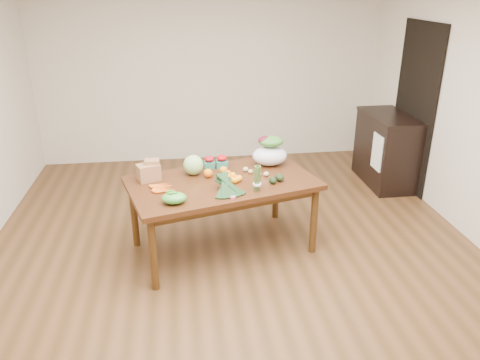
{
  "coord_description": "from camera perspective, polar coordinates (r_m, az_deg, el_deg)",
  "views": [
    {
      "loc": [
        -0.49,
        -3.86,
        2.51
      ],
      "look_at": [
        0.03,
        0.0,
        0.87
      ],
      "focal_mm": 35.0,
      "sensor_mm": 36.0,
      "label": 1
    }
  ],
  "objects": [
    {
      "name": "floor",
      "position": [
        4.63,
        -0.41,
        -9.92
      ],
      "size": [
        6.0,
        6.0,
        0.0
      ],
      "primitive_type": "plane",
      "color": "brown",
      "rests_on": "ground"
    },
    {
      "name": "room_walls",
      "position": [
        4.06,
        -0.46,
        6.28
      ],
      "size": [
        5.02,
        6.02,
        2.7
      ],
      "color": "beige",
      "rests_on": "floor"
    },
    {
      "name": "dining_table",
      "position": [
        4.67,
        -2.11,
        -4.32
      ],
      "size": [
        1.96,
        1.42,
        0.75
      ],
      "primitive_type": "cube",
      "rotation": [
        0.0,
        0.0,
        0.27
      ],
      "color": "#44250F",
      "rests_on": "floor"
    },
    {
      "name": "doorway_dark",
      "position": [
        6.39,
        20.49,
        8.24
      ],
      "size": [
        0.02,
        1.0,
        2.1
      ],
      "primitive_type": "cube",
      "color": "black",
      "rests_on": "floor"
    },
    {
      "name": "cabinet",
      "position": [
        6.52,
        17.36,
        3.58
      ],
      "size": [
        0.52,
        1.02,
        0.94
      ],
      "primitive_type": "cube",
      "color": "black",
      "rests_on": "floor"
    },
    {
      "name": "dish_towel",
      "position": [
        6.13,
        16.36,
        3.28
      ],
      "size": [
        0.02,
        0.28,
        0.45
      ],
      "primitive_type": "cube",
      "color": "white",
      "rests_on": "cabinet"
    },
    {
      "name": "paper_bag",
      "position": [
        4.58,
        -11.1,
        1.13
      ],
      "size": [
        0.33,
        0.29,
        0.2
      ],
      "primitive_type": null,
      "rotation": [
        0.0,
        0.0,
        0.27
      ],
      "color": "#9A6945",
      "rests_on": "dining_table"
    },
    {
      "name": "cabbage",
      "position": [
        4.65,
        -5.71,
        1.83
      ],
      "size": [
        0.2,
        0.2,
        0.2
      ],
      "primitive_type": "sphere",
      "color": "#B5DD80",
      "rests_on": "dining_table"
    },
    {
      "name": "strawberry_basket_a",
      "position": [
        4.83,
        -3.76,
        2.06
      ],
      "size": [
        0.13,
        0.13,
        0.1
      ],
      "primitive_type": null,
      "rotation": [
        0.0,
        0.0,
        0.27
      ],
      "color": "#B80C22",
      "rests_on": "dining_table"
    },
    {
      "name": "strawberry_basket_b",
      "position": [
        4.83,
        -2.22,
        2.15
      ],
      "size": [
        0.14,
        0.14,
        0.1
      ],
      "primitive_type": null,
      "rotation": [
        0.0,
        0.0,
        0.27
      ],
      "color": "red",
      "rests_on": "dining_table"
    },
    {
      "name": "orange_a",
      "position": [
        4.58,
        -3.91,
        0.84
      ],
      "size": [
        0.09,
        0.09,
        0.09
      ],
      "primitive_type": "sphere",
      "color": "orange",
      "rests_on": "dining_table"
    },
    {
      "name": "orange_b",
      "position": [
        4.66,
        -2.03,
        1.22
      ],
      "size": [
        0.08,
        0.08,
        0.08
      ],
      "primitive_type": "sphere",
      "color": "orange",
      "rests_on": "dining_table"
    },
    {
      "name": "orange_c",
      "position": [
        4.59,
        -1.48,
        0.78
      ],
      "size": [
        0.07,
        0.07,
        0.07
      ],
      "primitive_type": "sphere",
      "color": "orange",
      "rests_on": "dining_table"
    },
    {
      "name": "mandarin_cluster",
      "position": [
        4.48,
        -0.88,
        0.41
      ],
      "size": [
        0.22,
        0.22,
        0.1
      ],
      "primitive_type": null,
      "rotation": [
        0.0,
        0.0,
        0.27
      ],
      "color": "#FF9F0F",
      "rests_on": "dining_table"
    },
    {
      "name": "carrots",
      "position": [
        4.38,
        -9.42,
        -0.93
      ],
      "size": [
        0.27,
        0.27,
        0.03
      ],
      "primitive_type": null,
      "rotation": [
        0.0,
        0.0,
        0.27
      ],
      "color": "orange",
      "rests_on": "dining_table"
    },
    {
      "name": "snap_pea_bag",
      "position": [
        4.08,
        -8.03,
        -2.2
      ],
      "size": [
        0.22,
        0.16,
        0.1
      ],
      "primitive_type": "ellipsoid",
      "color": "green",
      "rests_on": "dining_table"
    },
    {
      "name": "kale_bunch",
      "position": [
        4.2,
        -1.4,
        -0.73
      ],
      "size": [
        0.41,
        0.47,
        0.16
      ],
      "primitive_type": null,
      "rotation": [
        0.0,
        0.0,
        0.27
      ],
      "color": "black",
      "rests_on": "dining_table"
    },
    {
      "name": "asparagus_bundle",
      "position": [
        4.25,
        2.11,
        0.25
      ],
      "size": [
        0.11,
        0.13,
        0.26
      ],
      "primitive_type": null,
      "rotation": [
        0.15,
        0.0,
        0.27
      ],
      "color": "#5B803A",
      "rests_on": "dining_table"
    },
    {
      "name": "potato_a",
      "position": [
        4.68,
        1.28,
        1.05
      ],
      "size": [
        0.05,
        0.04,
        0.04
      ],
      "primitive_type": "ellipsoid",
      "color": "#D9CD7D",
      "rests_on": "dining_table"
    },
    {
      "name": "potato_b",
      "position": [
        4.61,
        2.32,
        0.71
      ],
      "size": [
        0.05,
        0.05,
        0.04
      ],
      "primitive_type": "ellipsoid",
      "color": "tan",
      "rests_on": "dining_table"
    },
    {
      "name": "potato_c",
      "position": [
        4.67,
        2.2,
        1.06
      ],
      "size": [
        0.06,
        0.05,
        0.05
      ],
      "primitive_type": "ellipsoid",
      "color": "tan",
      "rests_on": "dining_table"
    },
    {
      "name": "potato_d",
      "position": [
        4.72,
        0.7,
        1.31
      ],
      "size": [
        0.06,
        0.05,
        0.05
      ],
      "primitive_type": "ellipsoid",
      "color": "tan",
      "rests_on": "dining_table"
    },
    {
      "name": "potato_e",
      "position": [
        4.61,
        3.22,
        0.73
      ],
      "size": [
        0.06,
        0.05,
        0.05
      ],
      "primitive_type": "ellipsoid",
      "color": "tan",
      "rests_on": "dining_table"
    },
    {
      "name": "avocado_a",
      "position": [
        4.45,
        3.98,
        -0.04
      ],
      "size": [
        0.09,
        0.11,
        0.06
      ],
      "primitive_type": "ellipsoid",
      "rotation": [
        0.0,
        0.0,
        0.3
      ],
      "color": "black",
      "rests_on": "dining_table"
    },
    {
      "name": "avocado_b",
      "position": [
        4.51,
        4.83,
        0.32
      ],
      "size": [
        0.1,
        0.13,
        0.08
      ],
      "primitive_type": "ellipsoid",
      "rotation": [
        0.0,
        0.0,
        0.3
      ],
      "color": "black",
      "rests_on": "dining_table"
    },
    {
      "name": "salad_bag",
      "position": [
        4.87,
        3.66,
        3.41
      ],
      "size": [
        0.42,
        0.36,
        0.28
      ],
      "primitive_type": null,
      "rotation": [
        0.0,
        0.0,
        0.27
      ],
      "color": "white",
      "rests_on": "dining_table"
    }
  ]
}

